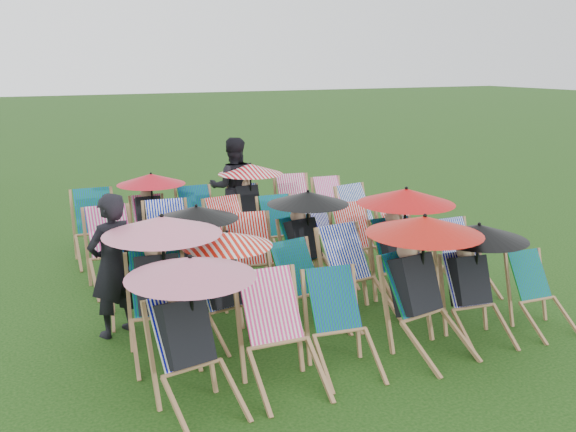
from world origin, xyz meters
name	(u,v)px	position (x,y,z in m)	size (l,w,h in m)	color
ground	(289,291)	(0.00, 0.00, 0.00)	(100.00, 100.00, 0.00)	black
deckchair_0	(193,332)	(-1.99, -2.22, 0.70)	(1.12, 1.21, 1.33)	#9A6F47
deckchair_1	(282,336)	(-1.16, -2.23, 0.51)	(0.71, 0.96, 1.01)	#9A6F47
deckchair_2	(343,325)	(-0.49, -2.18, 0.46)	(0.72, 0.92, 0.93)	#9A6F47
deckchair_3	(426,283)	(0.48, -2.19, 0.75)	(1.19, 1.29, 1.41)	#9A6F47
deckchair_4	(477,280)	(1.19, -2.15, 0.65)	(1.05, 1.11, 1.24)	#9A6F47
deckchair_5	(542,294)	(2.00, -2.31, 0.41)	(0.59, 0.79, 0.82)	#9A6F47
deckchair_6	(161,284)	(-1.95, -1.07, 0.75)	(1.20, 1.27, 1.42)	#9A6F47
deckchair_7	(229,284)	(-1.20, -0.99, 0.61)	(0.98, 1.06, 1.16)	#9A6F47
deckchair_8	(309,289)	(-0.34, -1.18, 0.47)	(0.75, 0.95, 0.94)	#9A6F47
deckchair_9	(359,275)	(0.37, -1.09, 0.51)	(0.77, 1.00, 1.02)	#9A6F47
deckchair_10	(405,244)	(1.11, -0.96, 0.75)	(1.19, 1.26, 1.42)	#9A6F47
deckchair_11	(466,259)	(2.02, -1.03, 0.45)	(0.62, 0.85, 0.91)	#9A6F47
deckchair_12	(135,278)	(-1.98, 0.04, 0.47)	(0.77, 0.96, 0.93)	#9A6F47
deckchair_13	(196,254)	(-1.21, 0.10, 0.64)	(1.03, 1.07, 1.22)	#9A6F47
deckchair_14	(254,259)	(-0.49, -0.01, 0.51)	(0.81, 1.02, 1.01)	#9A6F47
deckchair_15	(309,238)	(0.32, 0.04, 0.67)	(1.07, 1.16, 1.27)	#9A6F47
deckchair_16	(362,243)	(1.14, 0.06, 0.49)	(0.68, 0.93, 0.98)	#9A6F47
deckchair_17	(411,237)	(1.91, -0.01, 0.51)	(0.83, 1.04, 1.02)	#9A6F47
deckchair_18	(114,250)	(-2.00, 1.14, 0.51)	(0.69, 0.95, 1.03)	#9A6F47
deckchair_19	(171,242)	(-1.23, 1.19, 0.51)	(0.79, 1.01, 1.02)	#9A6F47
deckchair_20	(236,236)	(-0.29, 1.15, 0.50)	(0.76, 0.98, 1.00)	#9A6F47
deckchair_21	(284,231)	(0.50, 1.21, 0.47)	(0.65, 0.88, 0.93)	#9A6F47
deckchair_22	(326,229)	(1.20, 1.19, 0.41)	(0.66, 0.83, 0.81)	#9A6F47
deckchair_23	(367,219)	(1.92, 1.15, 0.50)	(0.81, 1.01, 0.99)	#9A6F47
deckchair_24	(97,227)	(-2.00, 2.43, 0.52)	(0.73, 0.98, 1.03)	#9A6F47
deckchair_25	(151,212)	(-1.17, 2.44, 0.65)	(1.04, 1.10, 1.24)	#9A6F47
deckchair_26	(201,220)	(-0.43, 2.28, 0.48)	(0.65, 0.90, 0.97)	#9A6F47
deckchair_27	(251,201)	(0.50, 2.47, 0.67)	(1.07, 1.11, 1.27)	#9A6F47
deckchair_28	(298,207)	(1.32, 2.37, 0.50)	(0.80, 1.01, 1.01)	#9A6F47
deckchair_29	(334,206)	(2.05, 2.39, 0.45)	(0.67, 0.88, 0.91)	#9A6F47
person_left	(112,265)	(-2.30, -0.37, 0.79)	(0.58, 0.38, 1.58)	black
person_rear	(233,187)	(0.35, 2.88, 0.84)	(0.82, 0.64, 1.68)	black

